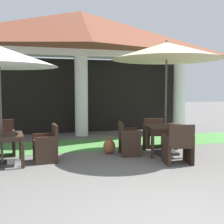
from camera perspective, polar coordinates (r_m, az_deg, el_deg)
background_pavilion at (r=10.61m, az=-6.39°, el=14.01°), size 9.25×2.75×4.49m
lawn_strip at (r=8.81m, az=-4.02°, el=-6.53°), size 11.05×1.91×0.01m
patio_table_near_foreground at (r=6.80m, az=-21.41°, el=-5.03°), size 0.98×0.98×0.70m
patio_chair_near_foreground_north at (r=7.81m, az=-21.29°, el=-5.16°), size 0.65×0.55×0.92m
patio_chair_near_foreground_east at (r=6.89m, az=-13.07°, el=-6.35°), size 0.57×0.63×0.88m
patio_table_mid_right at (r=7.57m, az=10.73°, el=-3.44°), size 1.16×1.16×0.76m
patio_umbrella_mid_right at (r=7.56m, az=10.96°, el=11.87°), size 2.83×2.83×2.97m
patio_chair_mid_right_west at (r=7.38m, az=3.27°, el=-5.42°), size 0.60×0.69×0.86m
patio_chair_mid_right_north at (r=8.55m, az=8.76°, el=-4.25°), size 0.71×0.68×0.82m
patio_chair_mid_right_south at (r=6.67m, az=13.20°, el=-6.61°), size 0.69×0.67×0.93m
terracotta_urn at (r=7.55m, az=-0.54°, el=-6.94°), size 0.32×0.32×0.46m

